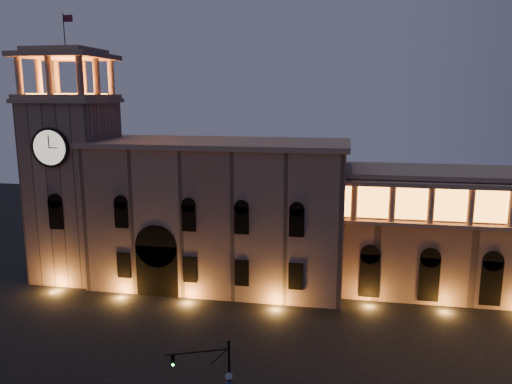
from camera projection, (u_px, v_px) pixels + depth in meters
ground at (178, 378)px, 41.01m from camera, size 160.00×160.00×0.00m
government_building at (219, 213)px, 60.88m from camera, size 30.80×12.80×17.60m
clock_tower at (74, 180)px, 62.50m from camera, size 9.80×9.80×32.40m
colonnade_wing at (512, 234)px, 57.04m from camera, size 40.60×11.50×14.50m
traffic_light at (218, 381)px, 34.73m from camera, size 4.33×1.92×6.33m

